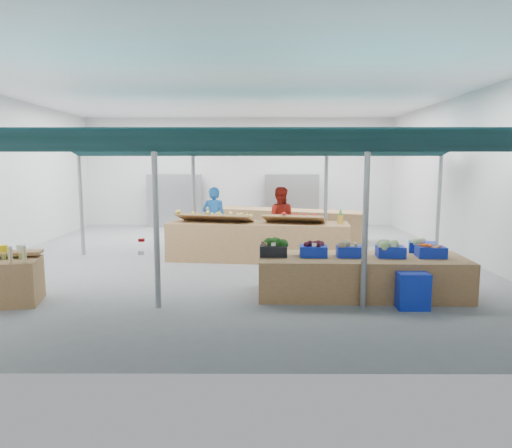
# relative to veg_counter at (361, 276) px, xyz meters

# --- Properties ---
(floor) EXTENTS (13.00, 13.00, 0.00)m
(floor) POSITION_rel_veg_counter_xyz_m (-2.62, 3.29, -0.37)
(floor) COLOR slate
(floor) RESTS_ON ground
(hall) EXTENTS (13.00, 13.00, 13.00)m
(hall) POSITION_rel_veg_counter_xyz_m (-2.62, 4.72, 2.28)
(hall) COLOR silver
(hall) RESTS_ON ground
(pole_grid) EXTENTS (10.00, 4.60, 3.00)m
(pole_grid) POSITION_rel_veg_counter_xyz_m (-1.87, 1.54, 1.44)
(pole_grid) COLOR gray
(pole_grid) RESTS_ON floor
(awnings) EXTENTS (9.50, 7.08, 0.30)m
(awnings) POSITION_rel_veg_counter_xyz_m (-1.87, 1.54, 2.41)
(awnings) COLOR #0A2C2C
(awnings) RESTS_ON pole_grid
(back_shelving_left) EXTENTS (2.00, 0.50, 2.00)m
(back_shelving_left) POSITION_rel_veg_counter_xyz_m (-5.12, 9.29, 0.63)
(back_shelving_left) COLOR #B23F33
(back_shelving_left) RESTS_ON floor
(back_shelving_right) EXTENTS (2.00, 0.50, 2.00)m
(back_shelving_right) POSITION_rel_veg_counter_xyz_m (-0.62, 9.29, 0.63)
(back_shelving_right) COLOR #B23F33
(back_shelving_right) RESTS_ON floor
(veg_counter) EXTENTS (3.81, 1.37, 0.73)m
(veg_counter) POSITION_rel_veg_counter_xyz_m (0.00, 0.00, 0.00)
(veg_counter) COLOR brown
(veg_counter) RESTS_ON floor
(fruit_counter) EXTENTS (4.61, 1.58, 0.97)m
(fruit_counter) POSITION_rel_veg_counter_xyz_m (-1.92, 3.10, 0.12)
(fruit_counter) COLOR brown
(fruit_counter) RESTS_ON floor
(far_counter) EXTENTS (5.27, 2.92, 0.94)m
(far_counter) POSITION_rel_veg_counter_xyz_m (-1.09, 6.53, 0.11)
(far_counter) COLOR brown
(far_counter) RESTS_ON floor
(crate_stack) EXTENTS (0.52, 0.37, 0.62)m
(crate_stack) POSITION_rel_veg_counter_xyz_m (0.69, -0.78, -0.06)
(crate_stack) COLOR #1029B7
(crate_stack) RESTS_ON floor
(vendor_left) EXTENTS (0.70, 0.50, 1.81)m
(vendor_left) POSITION_rel_veg_counter_xyz_m (-3.12, 4.20, 0.54)
(vendor_left) COLOR blue
(vendor_left) RESTS_ON floor
(vendor_right) EXTENTS (0.95, 0.78, 1.81)m
(vendor_right) POSITION_rel_veg_counter_xyz_m (-1.32, 4.20, 0.54)
(vendor_right) COLOR maroon
(vendor_right) RESTS_ON floor
(crate_broccoli) EXTENTS (0.52, 0.42, 0.35)m
(crate_broccoli) POSITION_rel_veg_counter_xyz_m (-1.62, 0.05, 0.53)
(crate_broccoli) COLOR black
(crate_broccoli) RESTS_ON veg_counter
(crate_beets) EXTENTS (0.52, 0.42, 0.29)m
(crate_beets) POSITION_rel_veg_counter_xyz_m (-0.89, 0.03, 0.50)
(crate_beets) COLOR #1029B7
(crate_beets) RESTS_ON veg_counter
(crate_celeriac) EXTENTS (0.52, 0.42, 0.31)m
(crate_celeriac) POSITION_rel_veg_counter_xyz_m (-0.21, 0.01, 0.51)
(crate_celeriac) COLOR #1029B7
(crate_celeriac) RESTS_ON veg_counter
(crate_cabbage) EXTENTS (0.52, 0.42, 0.35)m
(crate_cabbage) POSITION_rel_veg_counter_xyz_m (0.52, -0.02, 0.53)
(crate_cabbage) COLOR #1029B7
(crate_cabbage) RESTS_ON veg_counter
(crate_carrots) EXTENTS (0.52, 0.42, 0.29)m
(crate_carrots) POSITION_rel_veg_counter_xyz_m (1.26, -0.04, 0.48)
(crate_carrots) COLOR #1029B7
(crate_carrots) RESTS_ON veg_counter
(sparrow) EXTENTS (0.12, 0.09, 0.11)m
(sparrow) POSITION_rel_veg_counter_xyz_m (-1.79, -0.08, 0.61)
(sparrow) COLOR brown
(sparrow) RESTS_ON crate_broccoli
(pole_ribbon) EXTENTS (0.12, 0.12, 0.28)m
(pole_ribbon) POSITION_rel_veg_counter_xyz_m (-3.97, -0.35, 0.71)
(pole_ribbon) COLOR red
(pole_ribbon) RESTS_ON pole_grid
(apple_heap_yellow) EXTENTS (2.01, 1.11, 0.27)m
(apple_heap_yellow) POSITION_rel_veg_counter_xyz_m (-3.00, 3.11, 0.77)
(apple_heap_yellow) COLOR #997247
(apple_heap_yellow) RESTS_ON fruit_counter
(apple_heap_red) EXTENTS (1.62, 1.02, 0.27)m
(apple_heap_red) POSITION_rel_veg_counter_xyz_m (-1.03, 2.89, 0.77)
(apple_heap_red) COLOR #997247
(apple_heap_red) RESTS_ON fruit_counter
(pineapple) EXTENTS (0.14, 0.14, 0.39)m
(pineapple) POSITION_rel_veg_counter_xyz_m (0.09, 2.76, 0.78)
(pineapple) COLOR #8C6019
(pineapple) RESTS_ON fruit_counter
(crate_extra) EXTENTS (0.58, 0.47, 0.32)m
(crate_extra) POSITION_rel_veg_counter_xyz_m (1.27, 0.43, 0.51)
(crate_extra) COLOR #1029B7
(crate_extra) RESTS_ON veg_counter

